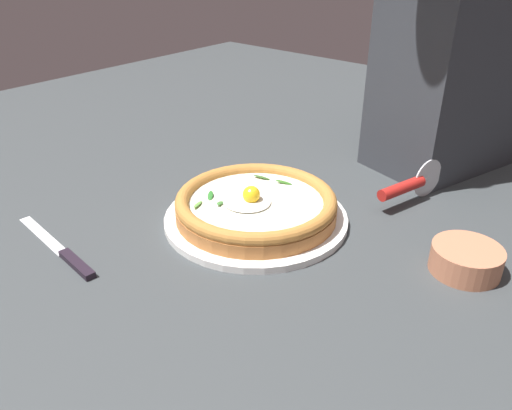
{
  "coord_description": "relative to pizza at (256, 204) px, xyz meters",
  "views": [
    {
      "loc": [
        -0.46,
        0.56,
        0.45
      ],
      "look_at": [
        0.05,
        -0.03,
        0.03
      ],
      "focal_mm": 35.74,
      "sensor_mm": 36.0,
      "label": 1
    }
  ],
  "objects": [
    {
      "name": "ground_plane",
      "position": [
        -0.05,
        0.03,
        -0.05
      ],
      "size": [
        2.4,
        2.4,
        0.03
      ],
      "primitive_type": "cube",
      "color": "#353A3C",
      "rests_on": "ground"
    },
    {
      "name": "table_knife",
      "position": [
        0.16,
        0.28,
        -0.03
      ],
      "size": [
        0.25,
        0.04,
        0.01
      ],
      "color": "silver",
      "rests_on": "ground"
    },
    {
      "name": "pizza",
      "position": [
        0.0,
        0.0,
        0.0
      ],
      "size": [
        0.28,
        0.28,
        0.06
      ],
      "color": "#B77037",
      "rests_on": "pizza_plate"
    },
    {
      "name": "side_bowl",
      "position": [
        -0.33,
        -0.09,
        -0.01
      ],
      "size": [
        0.1,
        0.1,
        0.04
      ],
      "primitive_type": "cylinder",
      "color": "#BA7352",
      "rests_on": "ground"
    },
    {
      "name": "pizza_cutter",
      "position": [
        -0.17,
        -0.23,
        0.0
      ],
      "size": [
        0.05,
        0.16,
        0.07
      ],
      "color": "silver",
      "rests_on": "ground"
    },
    {
      "name": "pizza_plate",
      "position": [
        -0.0,
        -0.0,
        -0.03
      ],
      "size": [
        0.32,
        0.32,
        0.01
      ],
      "primitive_type": "cylinder",
      "color": "white",
      "rests_on": "ground"
    }
  ]
}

